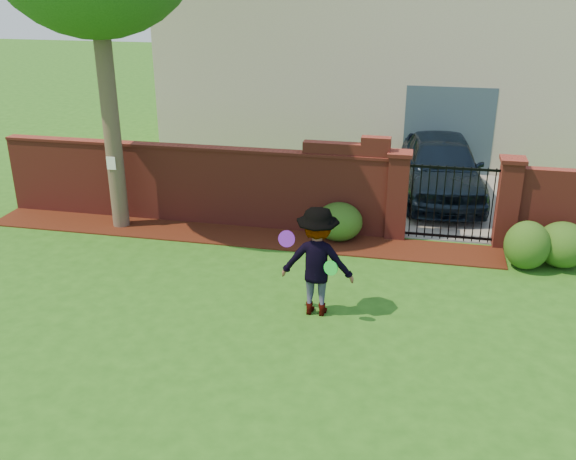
% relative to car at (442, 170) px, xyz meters
% --- Properties ---
extents(ground, '(80.00, 80.00, 0.01)m').
position_rel_car_xyz_m(ground, '(-3.36, -6.61, -0.79)').
color(ground, '#255A16').
rests_on(ground, ground).
extents(mulch_bed, '(11.10, 1.08, 0.03)m').
position_rel_car_xyz_m(mulch_bed, '(-4.31, -3.27, -0.77)').
color(mulch_bed, '#351209').
rests_on(mulch_bed, ground).
extents(brick_wall, '(8.70, 0.31, 2.16)m').
position_rel_car_xyz_m(brick_wall, '(-5.37, -2.61, 0.14)').
color(brick_wall, maroon).
rests_on(brick_wall, ground).
extents(pillar_left, '(0.50, 0.50, 1.88)m').
position_rel_car_xyz_m(pillar_left, '(-0.96, -2.61, 0.17)').
color(pillar_left, maroon).
rests_on(pillar_left, ground).
extents(pillar_right, '(0.50, 0.50, 1.88)m').
position_rel_car_xyz_m(pillar_right, '(1.24, -2.61, 0.17)').
color(pillar_right, maroon).
rests_on(pillar_right, ground).
extents(iron_gate, '(1.78, 0.03, 1.60)m').
position_rel_car_xyz_m(iron_gate, '(0.14, -2.61, 0.07)').
color(iron_gate, black).
rests_on(iron_gate, ground).
extents(driveway, '(3.20, 8.00, 0.01)m').
position_rel_car_xyz_m(driveway, '(0.14, 1.39, -0.78)').
color(driveway, slate).
rests_on(driveway, ground).
extents(house, '(12.40, 6.40, 6.30)m').
position_rel_car_xyz_m(house, '(-2.35, 5.39, 2.37)').
color(house, beige).
rests_on(house, ground).
extents(car, '(2.32, 4.79, 1.58)m').
position_rel_car_xyz_m(car, '(0.00, 0.00, 0.00)').
color(car, black).
rests_on(car, ground).
extents(paper_notice, '(0.20, 0.01, 0.28)m').
position_rel_car_xyz_m(paper_notice, '(-6.96, -3.40, 0.71)').
color(paper_notice, white).
rests_on(paper_notice, tree).
extents(shrub_left, '(0.98, 0.98, 0.81)m').
position_rel_car_xyz_m(shrub_left, '(-2.11, -2.98, -0.39)').
color(shrub_left, '#1B4915').
rests_on(shrub_left, ground).
extents(shrub_middle, '(0.85, 0.85, 0.94)m').
position_rel_car_xyz_m(shrub_middle, '(1.56, -3.61, -0.32)').
color(shrub_middle, '#1B4915').
rests_on(shrub_middle, ground).
extents(shrub_right, '(0.99, 0.99, 0.88)m').
position_rel_car_xyz_m(shrub_right, '(2.24, -3.38, -0.35)').
color(shrub_right, '#1B4915').
rests_on(shrub_right, ground).
extents(man, '(1.20, 0.70, 1.85)m').
position_rel_car_xyz_m(man, '(-2.06, -6.16, 0.14)').
color(man, gray).
rests_on(man, ground).
extents(frisbee_purple, '(0.27, 0.08, 0.27)m').
position_rel_car_xyz_m(frisbee_purple, '(-2.54, -6.22, 0.53)').
color(frisbee_purple, purple).
rests_on(frisbee_purple, man).
extents(frisbee_green, '(0.24, 0.13, 0.24)m').
position_rel_car_xyz_m(frisbee_green, '(-1.79, -6.44, 0.19)').
color(frisbee_green, green).
rests_on(frisbee_green, man).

